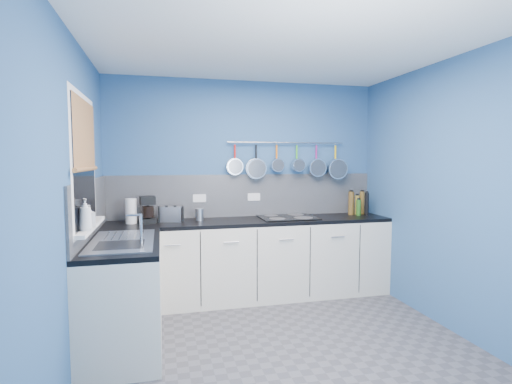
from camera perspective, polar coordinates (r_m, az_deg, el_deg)
name	(u,v)px	position (r m, az deg, el deg)	size (l,w,h in m)	color
floor	(282,346)	(3.60, 3.86, -21.43)	(3.20, 3.00, 0.02)	#47474C
ceiling	(284,42)	(3.36, 4.11, 20.86)	(3.20, 3.00, 0.02)	white
wall_back	(245,187)	(4.70, -1.59, 0.75)	(3.20, 0.02, 2.50)	#2E5585
wall_front	(384,231)	(1.88, 18.14, -5.45)	(3.20, 0.02, 2.50)	#2E5585
wall_left	(73,204)	(3.16, -25.10, -1.62)	(0.02, 3.00, 2.50)	#2E5585
wall_right	(450,195)	(4.03, 26.34, -0.39)	(0.02, 3.00, 2.50)	#2E5585
backsplash_back	(246,195)	(4.69, -1.53, -0.49)	(3.20, 0.02, 0.50)	slate
backsplash_left	(91,208)	(3.75, -22.91, -2.16)	(0.02, 1.80, 0.50)	slate
cabinet_run_back	(251,260)	(4.53, -0.74, -9.91)	(3.20, 0.60, 0.86)	beige
worktop_back	(251,221)	(4.44, -0.74, -4.29)	(3.20, 0.60, 0.04)	black
cabinet_run_left	(124,296)	(3.58, -18.63, -14.18)	(0.60, 1.20, 0.86)	beige
worktop_left	(123,244)	(3.46, -18.82, -7.11)	(0.60, 1.20, 0.04)	black
window_frame	(84,163)	(3.43, -23.71, 3.91)	(0.01, 1.00, 1.10)	white
window_glass	(85,163)	(3.43, -23.62, 3.91)	(0.01, 0.90, 1.00)	black
bamboo_blind	(85,134)	(3.43, -23.61, 7.67)	(0.01, 0.90, 0.55)	#B0854B
window_sill	(90,226)	(3.47, -23.02, -4.61)	(0.10, 0.98, 0.03)	white
sink_unit	(122,241)	(3.46, -18.83, -6.72)	(0.50, 0.95, 0.01)	silver
mixer_tap	(141,229)	(3.25, -16.35, -5.13)	(0.12, 0.08, 0.26)	silver
socket_left	(199,198)	(4.59, -8.22, -0.89)	(0.15, 0.01, 0.09)	white
socket_right	(254,197)	(4.70, -0.31, -0.72)	(0.15, 0.01, 0.09)	white
pot_rail	(287,143)	(4.77, 4.48, 7.16)	(0.02, 0.02, 1.45)	silver
soap_bottle_a	(85,214)	(3.17, -23.57, -3.01)	(0.09, 0.09, 0.24)	white
soap_bottle_b	(89,216)	(3.33, -23.06, -3.22)	(0.08, 0.08, 0.17)	white
paper_towel	(131,211)	(4.36, -17.70, -2.67)	(0.12, 0.12, 0.26)	white
coffee_maker	(148,210)	(4.34, -15.47, -2.49)	(0.16, 0.18, 0.29)	black
toaster	(171,214)	(4.40, -12.27, -3.14)	(0.25, 0.15, 0.16)	silver
canister	(200,215)	(4.41, -8.21, -3.26)	(0.09, 0.09, 0.13)	silver
hob	(287,217)	(4.61, 4.50, -3.65)	(0.64, 0.57, 0.01)	black
pan_0	(235,158)	(4.60, -3.07, 4.89)	(0.19, 0.05, 0.38)	silver
pan_1	(256,161)	(4.65, 0.02, 4.59)	(0.24, 0.07, 0.43)	silver
pan_2	(277,157)	(4.72, 3.03, 5.05)	(0.16, 0.09, 0.35)	silver
pan_3	(297,157)	(4.80, 5.95, 5.05)	(0.16, 0.12, 0.35)	silver
pan_4	(316,160)	(4.89, 8.77, 4.63)	(0.22, 0.09, 0.41)	silver
pan_5	(335,161)	(4.99, 11.47, 4.41)	(0.26, 0.12, 0.45)	silver
condiment_0	(362,203)	(5.05, 15.15, -1.53)	(0.06, 0.06, 0.28)	brown
condiment_1	(357,205)	(5.01, 14.48, -1.82)	(0.06, 0.06, 0.24)	olive
condiment_2	(351,203)	(4.96, 13.66, -1.59)	(0.07, 0.07, 0.28)	brown
condiment_3	(367,204)	(4.96, 15.79, -1.70)	(0.05, 0.05, 0.27)	black
condiment_4	(359,208)	(4.93, 14.68, -2.19)	(0.06, 0.06, 0.19)	#265919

